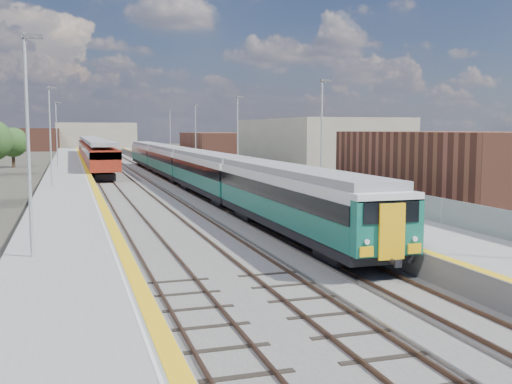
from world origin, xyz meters
name	(u,v)px	position (x,y,z in m)	size (l,w,h in m)	color
ground	(158,180)	(0.00, 50.00, 0.00)	(320.00, 320.00, 0.00)	#47443A
ballast_bed	(134,178)	(-2.25, 52.50, 0.03)	(10.50, 155.00, 0.06)	#565451
tracks	(138,176)	(-1.65, 54.18, 0.11)	(8.96, 160.00, 0.17)	#4C3323
platform_right	(201,172)	(5.28, 52.49, 0.54)	(4.70, 155.00, 8.52)	slate
platform_left	(68,175)	(-9.05, 52.49, 0.52)	(4.30, 155.00, 8.52)	slate
buildings	(27,106)	(-18.12, 138.60, 10.70)	(72.00, 185.50, 40.00)	brown
green_train	(187,165)	(1.50, 41.40, 2.06)	(2.66, 74.10, 2.93)	black
red_train	(93,150)	(-5.50, 77.60, 2.30)	(3.09, 62.51, 3.90)	black
tree_c	(13,142)	(-16.37, 76.65, 3.53)	(4.14, 4.14, 5.61)	#382619
tree_d	(306,140)	(20.24, 58.20, 3.96)	(4.64, 4.64, 6.29)	#382619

